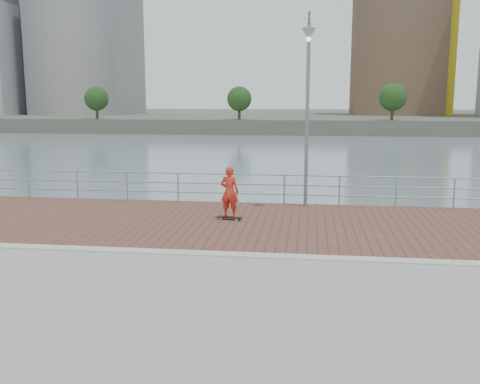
# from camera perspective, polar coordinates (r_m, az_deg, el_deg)

# --- Properties ---
(water) EXTENTS (400.00, 400.00, 0.00)m
(water) POSITION_cam_1_polar(r_m,az_deg,el_deg) (14.35, -1.08, -14.49)
(water) COLOR slate
(water) RESTS_ON ground
(brick_lane) EXTENTS (40.00, 6.80, 0.02)m
(brick_lane) POSITION_cam_1_polar(r_m,az_deg,el_deg) (17.09, 0.70, -3.35)
(brick_lane) COLOR brown
(brick_lane) RESTS_ON seawall
(curb) EXTENTS (40.00, 0.40, 0.06)m
(curb) POSITION_cam_1_polar(r_m,az_deg,el_deg) (13.64, -1.10, -6.70)
(curb) COLOR #B7B5AD
(curb) RESTS_ON seawall
(far_shore) EXTENTS (320.00, 95.00, 2.50)m
(far_shore) POSITION_cam_1_polar(r_m,az_deg,el_deg) (135.52, 6.73, 7.86)
(far_shore) COLOR #4C5142
(far_shore) RESTS_ON ground
(guardrail) EXTENTS (39.06, 0.06, 1.13)m
(guardrail) POSITION_cam_1_polar(r_m,az_deg,el_deg) (20.28, 1.84, 0.72)
(guardrail) COLOR #8C9EA8
(guardrail) RESTS_ON brick_lane
(street_lamp) EXTENTS (0.48, 1.39, 6.56)m
(street_lamp) POSITION_cam_1_polar(r_m,az_deg,el_deg) (18.96, 7.25, 12.05)
(street_lamp) COLOR slate
(street_lamp) RESTS_ON brick_lane
(skateboard) EXTENTS (0.85, 0.33, 0.10)m
(skateboard) POSITION_cam_1_polar(r_m,az_deg,el_deg) (17.54, -1.12, -2.72)
(skateboard) COLOR black
(skateboard) RESTS_ON brick_lane
(skateboarder) EXTENTS (0.66, 0.49, 1.68)m
(skateboarder) POSITION_cam_1_polar(r_m,az_deg,el_deg) (17.38, -1.13, 0.01)
(skateboarder) COLOR red
(skateboarder) RESTS_ON skateboard
(skyline) EXTENTS (233.00, 41.00, 58.21)m
(skyline) POSITION_cam_1_polar(r_m,az_deg,el_deg) (120.84, 19.43, 18.06)
(skyline) COLOR #ADA38E
(skyline) RESTS_ON far_shore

